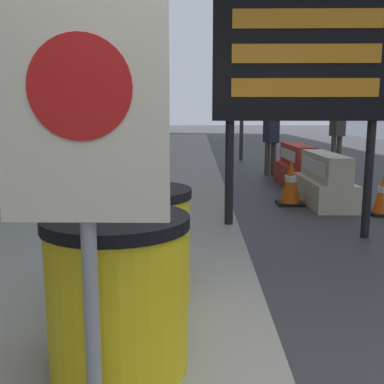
% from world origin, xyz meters
% --- Properties ---
extents(barrel_drum_foreground, '(0.72, 0.72, 0.79)m').
position_xyz_m(barrel_drum_foreground, '(-0.87, 0.44, 0.55)').
color(barrel_drum_foreground, yellow).
rests_on(barrel_drum_foreground, sidewalk_left).
extents(barrel_drum_middle, '(0.72, 0.72, 0.79)m').
position_xyz_m(barrel_drum_middle, '(-0.87, 1.25, 0.55)').
color(barrel_drum_middle, yellow).
rests_on(barrel_drum_middle, sidewalk_left).
extents(warning_sign, '(0.62, 0.08, 1.85)m').
position_xyz_m(warning_sign, '(-0.88, -0.06, 1.41)').
color(warning_sign, gray).
rests_on(warning_sign, sidewalk_left).
extents(message_board, '(2.13, 0.36, 2.90)m').
position_xyz_m(message_board, '(0.69, 3.48, 2.10)').
color(message_board, black).
rests_on(message_board, ground_plane).
extents(jersey_barrier_cream, '(0.62, 1.74, 0.82)m').
position_xyz_m(jersey_barrier_cream, '(1.56, 5.52, 0.36)').
color(jersey_barrier_cream, beige).
rests_on(jersey_barrier_cream, ground_plane).
extents(jersey_barrier_red_striped, '(0.62, 1.80, 0.83)m').
position_xyz_m(jersey_barrier_red_striped, '(1.56, 7.58, 0.36)').
color(jersey_barrier_red_striped, red).
rests_on(jersey_barrier_red_striped, ground_plane).
extents(traffic_cone_near, '(0.32, 0.32, 0.57)m').
position_xyz_m(traffic_cone_near, '(2.65, 8.26, 0.27)').
color(traffic_cone_near, black).
rests_on(traffic_cone_near, ground_plane).
extents(traffic_cone_mid, '(0.36, 0.36, 0.65)m').
position_xyz_m(traffic_cone_mid, '(2.18, 4.70, 0.32)').
color(traffic_cone_mid, black).
rests_on(traffic_cone_mid, ground_plane).
extents(traffic_cone_far, '(0.41, 0.41, 0.74)m').
position_xyz_m(traffic_cone_far, '(1.00, 5.43, 0.36)').
color(traffic_cone_far, black).
rests_on(traffic_cone_far, ground_plane).
extents(traffic_light_near_curb, '(0.28, 0.44, 4.41)m').
position_xyz_m(traffic_light_near_curb, '(0.87, 12.45, 3.17)').
color(traffic_light_near_curb, '#2D2D30').
rests_on(traffic_light_near_curb, ground_plane).
extents(pedestrian_worker, '(0.34, 0.49, 1.74)m').
position_xyz_m(pedestrian_worker, '(3.36, 10.91, 1.03)').
color(pedestrian_worker, '#514C42').
rests_on(pedestrian_worker, ground_plane).
extents(pedestrian_passerby, '(0.34, 0.47, 1.61)m').
position_xyz_m(pedestrian_passerby, '(1.24, 9.03, 0.95)').
color(pedestrian_passerby, '#514C42').
rests_on(pedestrian_passerby, ground_plane).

